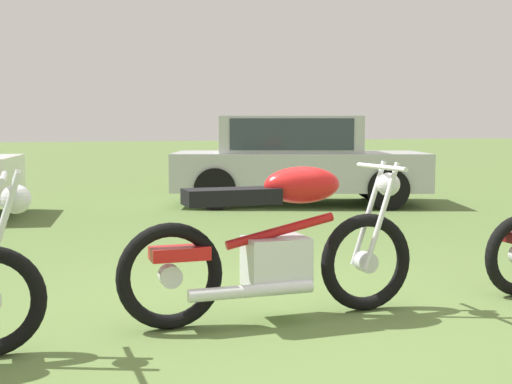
# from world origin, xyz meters

# --- Properties ---
(ground_plane) EXTENTS (120.00, 120.00, 0.00)m
(ground_plane) POSITION_xyz_m (0.00, 0.00, 0.00)
(ground_plane) COLOR #567038
(motorcycle_red) EXTENTS (2.02, 0.64, 1.02)m
(motorcycle_red) POSITION_xyz_m (-0.09, -0.07, 0.49)
(motorcycle_red) COLOR black
(motorcycle_red) RESTS_ON ground
(car_silver) EXTENTS (4.39, 3.28, 1.43)m
(car_silver) POSITION_xyz_m (3.16, 5.86, 0.80)
(car_silver) COLOR #B2B5BA
(car_silver) RESTS_ON ground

